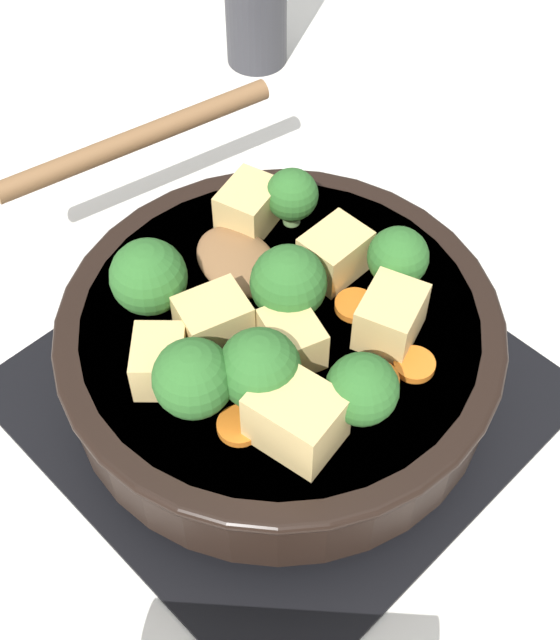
# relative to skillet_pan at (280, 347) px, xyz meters

# --- Properties ---
(ground_plane) EXTENTS (2.40, 2.40, 0.00)m
(ground_plane) POSITION_rel_skillet_pan_xyz_m (-0.00, -0.00, -0.06)
(ground_plane) COLOR white
(front_burner_grate) EXTENTS (0.31, 0.31, 0.03)m
(front_burner_grate) POSITION_rel_skillet_pan_xyz_m (-0.00, -0.00, -0.05)
(front_burner_grate) COLOR black
(front_burner_grate) RESTS_ON ground_plane
(skillet_pan) EXTENTS (0.37, 0.36, 0.06)m
(skillet_pan) POSITION_rel_skillet_pan_xyz_m (0.00, 0.00, 0.00)
(skillet_pan) COLOR black
(skillet_pan) RESTS_ON front_burner_grate
(wooden_spoon) EXTENTS (0.22, 0.21, 0.02)m
(wooden_spoon) POSITION_rel_skillet_pan_xyz_m (-0.03, -0.13, 0.03)
(wooden_spoon) COLOR brown
(wooden_spoon) RESTS_ON skillet_pan
(tofu_cube_center_large) EXTENTS (0.05, 0.04, 0.03)m
(tofu_cube_center_large) POSITION_rel_skillet_pan_xyz_m (0.04, -0.02, 0.04)
(tofu_cube_center_large) COLOR #DBB770
(tofu_cube_center_large) RESTS_ON skillet_pan
(tofu_cube_near_handle) EXTENTS (0.05, 0.05, 0.03)m
(tofu_cube_near_handle) POSITION_rel_skillet_pan_xyz_m (0.08, -0.02, 0.04)
(tofu_cube_near_handle) COLOR #DBB770
(tofu_cube_near_handle) RESTS_ON skillet_pan
(tofu_cube_east_chunk) EXTENTS (0.05, 0.04, 0.03)m
(tofu_cube_east_chunk) POSITION_rel_skillet_pan_xyz_m (-0.05, -0.08, 0.04)
(tofu_cube_east_chunk) COLOR #DBB770
(tofu_cube_east_chunk) RESTS_ON skillet_pan
(tofu_cube_west_chunk) EXTENTS (0.04, 0.05, 0.03)m
(tofu_cube_west_chunk) POSITION_rel_skillet_pan_xyz_m (0.01, 0.02, 0.04)
(tofu_cube_west_chunk) COLOR #DBB770
(tofu_cube_west_chunk) RESTS_ON skillet_pan
(tofu_cube_back_piece) EXTENTS (0.04, 0.03, 0.03)m
(tofu_cube_back_piece) POSITION_rel_skillet_pan_xyz_m (-0.06, -0.01, 0.04)
(tofu_cube_back_piece) COLOR #DBB770
(tofu_cube_back_piece) RESTS_ON skillet_pan
(tofu_cube_front_piece) EXTENTS (0.05, 0.05, 0.03)m
(tofu_cube_front_piece) POSITION_rel_skillet_pan_xyz_m (-0.04, 0.05, 0.04)
(tofu_cube_front_piece) COLOR #DBB770
(tofu_cube_front_piece) RESTS_ON skillet_pan
(tofu_cube_mid_small) EXTENTS (0.05, 0.05, 0.04)m
(tofu_cube_mid_small) POSITION_rel_skillet_pan_xyz_m (0.05, 0.06, 0.04)
(tofu_cube_mid_small) COLOR #DBB770
(tofu_cube_mid_small) RESTS_ON skillet_pan
(broccoli_floret_near_spoon) EXTENTS (0.04, 0.04, 0.05)m
(broccoli_floret_near_spoon) POSITION_rel_skillet_pan_xyz_m (0.02, 0.08, 0.05)
(broccoli_floret_near_spoon) COLOR #709956
(broccoli_floret_near_spoon) RESTS_ON skillet_pan
(broccoli_floret_center_top) EXTENTS (0.05, 0.05, 0.05)m
(broccoli_floret_center_top) POSITION_rel_skillet_pan_xyz_m (0.05, -0.06, 0.05)
(broccoli_floret_center_top) COLOR #709956
(broccoli_floret_center_top) RESTS_ON skillet_pan
(broccoli_floret_east_rim) EXTENTS (0.04, 0.04, 0.05)m
(broccoli_floret_east_rim) POSITION_rel_skillet_pan_xyz_m (-0.08, 0.03, 0.05)
(broccoli_floret_east_rim) COLOR #709956
(broccoli_floret_east_rim) RESTS_ON skillet_pan
(broccoli_floret_west_rim) EXTENTS (0.04, 0.04, 0.04)m
(broccoli_floret_west_rim) POSITION_rel_skillet_pan_xyz_m (-0.07, -0.06, 0.05)
(broccoli_floret_west_rim) COLOR #709956
(broccoli_floret_west_rim) RESTS_ON skillet_pan
(broccoli_floret_north_edge) EXTENTS (0.05, 0.05, 0.05)m
(broccoli_floret_north_edge) POSITION_rel_skillet_pan_xyz_m (0.05, 0.03, 0.05)
(broccoli_floret_north_edge) COLOR #709956
(broccoli_floret_north_edge) RESTS_ON skillet_pan
(broccoli_floret_south_cluster) EXTENTS (0.05, 0.05, 0.05)m
(broccoli_floret_south_cluster) POSITION_rel_skillet_pan_xyz_m (0.08, 0.01, 0.05)
(broccoli_floret_south_cluster) COLOR #709956
(broccoli_floret_south_cluster) RESTS_ON skillet_pan
(broccoli_floret_mid_floret) EXTENTS (0.05, 0.05, 0.05)m
(broccoli_floret_mid_floret) POSITION_rel_skillet_pan_xyz_m (-0.01, 0.00, 0.05)
(broccoli_floret_mid_floret) COLOR #709956
(broccoli_floret_mid_floret) RESTS_ON skillet_pan
(carrot_slice_orange_thin) EXTENTS (0.03, 0.03, 0.01)m
(carrot_slice_orange_thin) POSITION_rel_skillet_pan_xyz_m (-0.03, 0.08, 0.03)
(carrot_slice_orange_thin) COLOR orange
(carrot_slice_orange_thin) RESTS_ON skillet_pan
(carrot_slice_near_center) EXTENTS (0.03, 0.03, 0.01)m
(carrot_slice_near_center) POSITION_rel_skillet_pan_xyz_m (-0.01, 0.07, 0.03)
(carrot_slice_near_center) COLOR orange
(carrot_slice_near_center) RESTS_ON skillet_pan
(carrot_slice_edge_slice) EXTENTS (0.03, 0.03, 0.01)m
(carrot_slice_edge_slice) POSITION_rel_skillet_pan_xyz_m (-0.04, 0.02, 0.03)
(carrot_slice_edge_slice) COLOR orange
(carrot_slice_edge_slice) RESTS_ON skillet_pan
(carrot_slice_under_broccoli) EXTENTS (0.03, 0.03, 0.01)m
(carrot_slice_under_broccoli) POSITION_rel_skillet_pan_xyz_m (0.07, 0.04, 0.03)
(carrot_slice_under_broccoli) COLOR orange
(carrot_slice_under_broccoli) RESTS_ON skillet_pan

